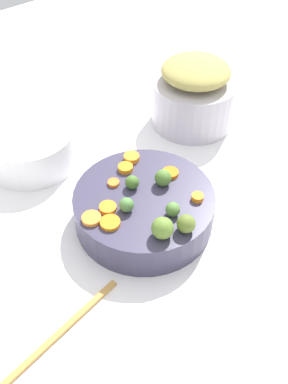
{
  "coord_description": "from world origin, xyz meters",
  "views": [
    {
      "loc": [
        -0.42,
        -0.47,
        0.73
      ],
      "look_at": [
        -0.02,
        0.01,
        0.11
      ],
      "focal_mm": 40.9,
      "sensor_mm": 36.0,
      "label": 1
    }
  ],
  "objects_px": {
    "metal_pot": "(193,102)",
    "casserole_dish": "(30,146)",
    "serving_bowl_carrots": "(144,208)",
    "wooden_spoon": "(10,379)"
  },
  "relations": [
    {
      "from": "metal_pot",
      "to": "casserole_dish",
      "type": "height_order",
      "value": "metal_pot"
    },
    {
      "from": "serving_bowl_carrots",
      "to": "casserole_dish",
      "type": "height_order",
      "value": "casserole_dish"
    },
    {
      "from": "metal_pot",
      "to": "wooden_spoon",
      "type": "xyz_separation_m",
      "value": [
        -0.72,
        -0.32,
        -0.06
      ]
    },
    {
      "from": "wooden_spoon",
      "to": "casserole_dish",
      "type": "height_order",
      "value": "casserole_dish"
    },
    {
      "from": "serving_bowl_carrots",
      "to": "wooden_spoon",
      "type": "xyz_separation_m",
      "value": [
        -0.38,
        -0.12,
        -0.03
      ]
    },
    {
      "from": "wooden_spoon",
      "to": "casserole_dish",
      "type": "xyz_separation_m",
      "value": [
        0.3,
        0.45,
        0.04
      ]
    },
    {
      "from": "wooden_spoon",
      "to": "casserole_dish",
      "type": "bearing_deg",
      "value": 56.14
    },
    {
      "from": "wooden_spoon",
      "to": "casserole_dish",
      "type": "distance_m",
      "value": 0.54
    },
    {
      "from": "serving_bowl_carrots",
      "to": "metal_pot",
      "type": "height_order",
      "value": "metal_pot"
    },
    {
      "from": "metal_pot",
      "to": "serving_bowl_carrots",
      "type": "bearing_deg",
      "value": -149.85
    }
  ]
}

